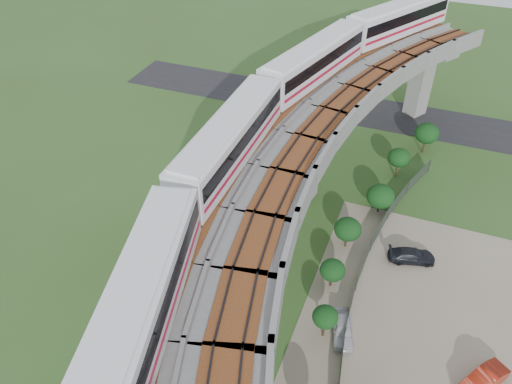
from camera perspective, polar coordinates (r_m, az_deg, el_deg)
ground at (r=43.62m, az=0.28°, el=-8.18°), size 160.00×160.00×0.00m
dirt_lot at (r=41.12m, az=18.39°, el=-14.78°), size 18.00×26.00×0.04m
asphalt_road at (r=66.96m, az=9.64°, el=9.60°), size 60.00×8.00×0.03m
viaduct at (r=36.66m, az=5.94°, el=0.05°), size 19.58×73.98×11.40m
metro_train at (r=40.85m, az=4.61°, el=9.96°), size 13.76×60.94×3.64m
fence at (r=41.75m, az=13.11°, el=-10.78°), size 3.87×38.73×1.50m
tree_0 at (r=58.65m, az=18.94°, el=6.36°), size 2.67×2.67×3.67m
tree_1 at (r=53.90m, az=16.02°, el=3.79°), size 2.29×2.29×3.35m
tree_2 at (r=48.89m, az=14.05°, el=-0.49°), size 2.68×2.68×3.04m
tree_3 at (r=44.39m, az=10.45°, el=-4.20°), size 2.39×2.39×3.11m
tree_4 at (r=41.03m, az=8.74°, el=-8.83°), size 2.08×2.08×2.75m
tree_5 at (r=37.46m, az=7.91°, el=-13.96°), size 1.91×1.91×3.05m
car_white at (r=38.99m, az=9.88°, el=-15.13°), size 2.49×3.94×1.25m
car_red at (r=39.30m, az=24.57°, el=-18.91°), size 3.45×3.96×1.29m
car_dark at (r=45.47m, az=17.37°, el=-6.94°), size 4.29×2.68×1.16m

